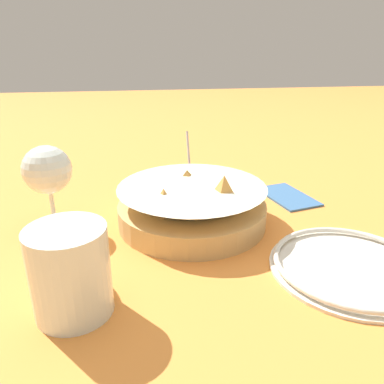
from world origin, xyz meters
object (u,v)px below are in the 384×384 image
at_px(wine_glass, 48,173).
at_px(beer_mug, 71,274).
at_px(sauce_cup, 188,176).
at_px(side_plate, 350,266).
at_px(food_basket, 192,207).

bearing_deg(wine_glass, beer_mug, -164.60).
distance_m(sauce_cup, beer_mug, 0.44).
relative_size(beer_mug, side_plate, 0.60).
distance_m(food_basket, sauce_cup, 0.19).
bearing_deg(food_basket, wine_glass, 85.45).
relative_size(wine_glass, beer_mug, 1.09).
distance_m(sauce_cup, side_plate, 0.41).
bearing_deg(side_plate, sauce_cup, 24.75).
bearing_deg(sauce_cup, wine_glass, 124.09).
relative_size(food_basket, sauce_cup, 2.27).
relative_size(sauce_cup, beer_mug, 0.85).
distance_m(beer_mug, side_plate, 0.37).
bearing_deg(side_plate, wine_glass, 65.01).
bearing_deg(wine_glass, food_basket, -94.55).
bearing_deg(sauce_cup, food_basket, 173.67).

